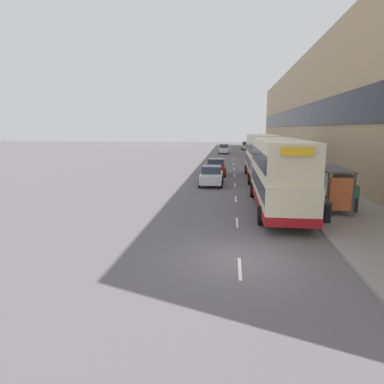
{
  "coord_description": "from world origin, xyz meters",
  "views": [
    {
      "loc": [
        -0.4,
        -12.52,
        4.97
      ],
      "look_at": [
        -3.8,
        17.29,
        -0.68
      ],
      "focal_mm": 32.0,
      "sensor_mm": 36.0,
      "label": 1
    }
  ],
  "objects": [
    {
      "name": "pedestrian_1",
      "position": [
        6.34,
        9.02,
        0.96
      ],
      "size": [
        0.32,
        0.32,
        1.61
      ],
      "color": "#23232D",
      "rests_on": "ground_plane"
    },
    {
      "name": "litter_bin",
      "position": [
        4.55,
        5.36,
        0.67
      ],
      "size": [
        0.55,
        0.55,
        1.05
      ],
      "color": "black",
      "rests_on": "ground_plane"
    },
    {
      "name": "car_0",
      "position": [
        -1.95,
        23.51,
        0.87
      ],
      "size": [
        2.1,
        3.95,
        1.76
      ],
      "rotation": [
        0.0,
        0.0,
        3.14
      ],
      "color": "maroon",
      "rests_on": "ground_plane"
    },
    {
      "name": "lane_mark_7",
      "position": [
        0.0,
        41.99,
        0.01
      ],
      "size": [
        0.12,
        2.0,
        0.01
      ],
      "color": "silver",
      "rests_on": "ground_plane"
    },
    {
      "name": "double_decker_bus_ahead",
      "position": [
        2.56,
        21.37,
        2.29
      ],
      "size": [
        2.85,
        11.33,
        4.3
      ],
      "color": "beige",
      "rests_on": "ground_plane"
    },
    {
      "name": "car_3",
      "position": [
        -2.07,
        17.2,
        0.84
      ],
      "size": [
        2.05,
        4.26,
        1.68
      ],
      "rotation": [
        0.0,
        0.0,
        3.14
      ],
      "color": "silver",
      "rests_on": "ground_plane"
    },
    {
      "name": "pavement",
      "position": [
        6.5,
        38.5,
        0.07
      ],
      "size": [
        5.0,
        93.0,
        0.14
      ],
      "color": "gray",
      "rests_on": "ground_plane"
    },
    {
      "name": "lane_mark_6",
      "position": [
        0.0,
        35.87,
        0.01
      ],
      "size": [
        0.12,
        2.0,
        0.01
      ],
      "color": "silver",
      "rests_on": "ground_plane"
    },
    {
      "name": "ground_plane",
      "position": [
        0.0,
        0.0,
        0.0
      ],
      "size": [
        220.0,
        220.0,
        0.0
      ],
      "primitive_type": "plane",
      "color": "#5B595B"
    },
    {
      "name": "lane_mark_1",
      "position": [
        0.0,
        5.27,
        0.01
      ],
      "size": [
        0.12,
        2.0,
        0.01
      ],
      "color": "silver",
      "rests_on": "ground_plane"
    },
    {
      "name": "lane_mark_3",
      "position": [
        0.0,
        17.51,
        0.01
      ],
      "size": [
        0.12,
        2.0,
        0.01
      ],
      "color": "silver",
      "rests_on": "ground_plane"
    },
    {
      "name": "double_decker_bus_near",
      "position": [
        2.47,
        8.47,
        2.29
      ],
      "size": [
        2.85,
        11.31,
        4.3
      ],
      "color": "beige",
      "rests_on": "ground_plane"
    },
    {
      "name": "lane_mark_0",
      "position": [
        0.0,
        -0.85,
        0.01
      ],
      "size": [
        0.12,
        2.0,
        0.01
      ],
      "color": "silver",
      "rests_on": "ground_plane"
    },
    {
      "name": "terrace_facade",
      "position": [
        10.49,
        38.5,
        7.29
      ],
      "size": [
        3.1,
        93.0,
        14.59
      ],
      "color": "tan",
      "rests_on": "ground_plane"
    },
    {
      "name": "lane_mark_2",
      "position": [
        0.0,
        11.39,
        0.01
      ],
      "size": [
        0.12,
        2.0,
        0.01
      ],
      "color": "silver",
      "rests_on": "ground_plane"
    },
    {
      "name": "car_2",
      "position": [
        2.94,
        67.68,
        0.9
      ],
      "size": [
        2.02,
        4.36,
        1.84
      ],
      "color": "#B7B799",
      "rests_on": "ground_plane"
    },
    {
      "name": "bus_shelter",
      "position": [
        5.77,
        8.21,
        1.88
      ],
      "size": [
        1.6,
        4.2,
        2.48
      ],
      "color": "#4C4C51",
      "rests_on": "ground_plane"
    },
    {
      "name": "pedestrian_2",
      "position": [
        6.24,
        10.86,
        0.96
      ],
      "size": [
        0.32,
        0.32,
        1.6
      ],
      "color": "#23232D",
      "rests_on": "ground_plane"
    },
    {
      "name": "lane_mark_5",
      "position": [
        0.0,
        29.75,
        0.01
      ],
      "size": [
        0.12,
        2.0,
        0.01
      ],
      "color": "silver",
      "rests_on": "ground_plane"
    },
    {
      "name": "pedestrian_at_shelter",
      "position": [
        6.84,
        7.77,
        1.03
      ],
      "size": [
        0.34,
        0.34,
        1.74
      ],
      "color": "#23232D",
      "rests_on": "ground_plane"
    },
    {
      "name": "car_1",
      "position": [
        -1.81,
        54.72,
        0.89
      ],
      "size": [
        1.95,
        4.23,
        1.82
      ],
      "rotation": [
        0.0,
        0.0,
        3.14
      ],
      "color": "silver",
      "rests_on": "ground_plane"
    },
    {
      "name": "lane_mark_4",
      "position": [
        0.0,
        23.63,
        0.01
      ],
      "size": [
        0.12,
        2.0,
        0.01
      ],
      "color": "silver",
      "rests_on": "ground_plane"
    }
  ]
}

